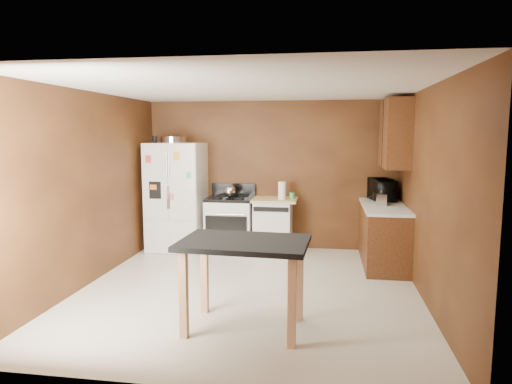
% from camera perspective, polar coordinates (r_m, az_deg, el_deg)
% --- Properties ---
extents(floor, '(4.50, 4.50, 0.00)m').
position_cam_1_polar(floor, '(5.86, -0.96, -12.19)').
color(floor, beige).
rests_on(floor, ground).
extents(ceiling, '(4.50, 4.50, 0.00)m').
position_cam_1_polar(ceiling, '(5.54, -1.02, 12.95)').
color(ceiling, white).
rests_on(ceiling, ground).
extents(wall_back, '(4.20, 0.00, 4.20)m').
position_cam_1_polar(wall_back, '(7.78, 1.86, 2.13)').
color(wall_back, brown).
rests_on(wall_back, ground).
extents(wall_front, '(4.20, 0.00, 4.20)m').
position_cam_1_polar(wall_front, '(3.40, -7.52, -4.78)').
color(wall_front, brown).
rests_on(wall_front, ground).
extents(wall_left, '(0.00, 4.50, 4.50)m').
position_cam_1_polar(wall_left, '(6.27, -20.24, 0.41)').
color(wall_left, brown).
rests_on(wall_left, ground).
extents(wall_right, '(0.00, 4.50, 4.50)m').
position_cam_1_polar(wall_right, '(5.60, 20.68, -0.40)').
color(wall_right, brown).
rests_on(wall_right, ground).
extents(roasting_pan, '(0.42, 0.42, 0.10)m').
position_cam_1_polar(roasting_pan, '(7.69, -10.26, 6.46)').
color(roasting_pan, silver).
rests_on(roasting_pan, refrigerator).
extents(pen_cup, '(0.08, 0.08, 0.11)m').
position_cam_1_polar(pen_cup, '(7.71, -12.52, 6.44)').
color(pen_cup, black).
rests_on(pen_cup, refrigerator).
extents(kettle, '(0.21, 0.21, 0.21)m').
position_cam_1_polar(kettle, '(7.54, -3.30, 0.08)').
color(kettle, silver).
rests_on(kettle, gas_range).
extents(paper_towel, '(0.14, 0.14, 0.29)m').
position_cam_1_polar(paper_towel, '(7.40, 3.26, 0.17)').
color(paper_towel, white).
rests_on(paper_towel, dishwasher).
extents(green_canister, '(0.10, 0.10, 0.10)m').
position_cam_1_polar(green_canister, '(7.52, 4.50, -0.45)').
color(green_canister, '#43AE5C').
rests_on(green_canister, dishwasher).
extents(toaster, '(0.15, 0.24, 0.17)m').
position_cam_1_polar(toaster, '(7.02, 15.40, -0.88)').
color(toaster, silver).
rests_on(toaster, right_cabinets).
extents(microwave, '(0.50, 0.63, 0.31)m').
position_cam_1_polar(microwave, '(7.50, 15.47, 0.17)').
color(microwave, black).
rests_on(microwave, right_cabinets).
extents(refrigerator, '(0.90, 0.80, 1.80)m').
position_cam_1_polar(refrigerator, '(7.79, -9.90, -0.55)').
color(refrigerator, white).
rests_on(refrigerator, ground).
extents(gas_range, '(0.76, 0.68, 1.10)m').
position_cam_1_polar(gas_range, '(7.68, -3.22, -3.89)').
color(gas_range, white).
rests_on(gas_range, ground).
extents(dishwasher, '(0.78, 0.63, 0.89)m').
position_cam_1_polar(dishwasher, '(7.59, 2.15, -4.09)').
color(dishwasher, white).
rests_on(dishwasher, ground).
extents(right_cabinets, '(0.63, 1.58, 2.45)m').
position_cam_1_polar(right_cabinets, '(7.05, 16.05, -1.50)').
color(right_cabinets, brown).
rests_on(right_cabinets, ground).
extents(island, '(1.29, 0.90, 0.91)m').
position_cam_1_polar(island, '(4.56, -1.49, -7.75)').
color(island, black).
rests_on(island, ground).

